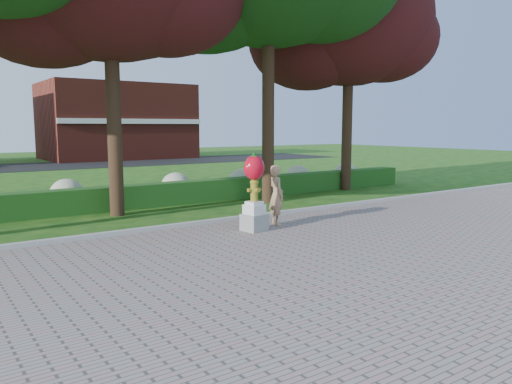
% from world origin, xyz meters
% --- Properties ---
extents(ground, '(100.00, 100.00, 0.00)m').
position_xyz_m(ground, '(0.00, 0.00, 0.00)').
color(ground, '#194A12').
rests_on(ground, ground).
extents(walkway, '(40.00, 14.00, 0.04)m').
position_xyz_m(walkway, '(0.00, -4.00, 0.02)').
color(walkway, gray).
rests_on(walkway, ground).
extents(curb, '(40.00, 0.18, 0.15)m').
position_xyz_m(curb, '(0.00, 3.00, 0.07)').
color(curb, '#ADADA5').
rests_on(curb, ground).
extents(lawn_hedge, '(24.00, 0.70, 0.80)m').
position_xyz_m(lawn_hedge, '(0.00, 7.00, 0.40)').
color(lawn_hedge, '#164F19').
rests_on(lawn_hedge, ground).
extents(hydrangea_row, '(20.10, 1.10, 0.99)m').
position_xyz_m(hydrangea_row, '(0.57, 8.00, 0.55)').
color(hydrangea_row, '#9CA67F').
rests_on(hydrangea_row, ground).
extents(street, '(50.00, 8.00, 0.02)m').
position_xyz_m(street, '(0.00, 28.00, 0.01)').
color(street, black).
rests_on(street, ground).
extents(building_right, '(12.00, 8.00, 6.40)m').
position_xyz_m(building_right, '(8.00, 34.00, 3.20)').
color(building_right, maroon).
rests_on(building_right, ground).
extents(tree_far_right, '(7.88, 6.72, 10.21)m').
position_xyz_m(tree_far_right, '(8.40, 6.58, 6.97)').
color(tree_far_right, black).
rests_on(tree_far_right, ground).
extents(hydrant_sculpture, '(0.63, 0.63, 2.04)m').
position_xyz_m(hydrant_sculpture, '(0.08, 1.46, 1.12)').
color(hydrant_sculpture, gray).
rests_on(hydrant_sculpture, walkway).
extents(woman, '(0.53, 0.69, 1.68)m').
position_xyz_m(woman, '(1.04, 1.75, 0.88)').
color(woman, tan).
rests_on(woman, walkway).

